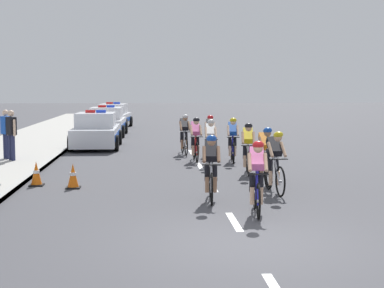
# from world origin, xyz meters

# --- Properties ---
(ground_plane) EXTENTS (160.00, 160.00, 0.00)m
(ground_plane) POSITION_xyz_m (0.00, 0.00, 0.00)
(ground_plane) COLOR #424247
(sidewalk_slab) EXTENTS (4.14, 60.00, 0.12)m
(sidewalk_slab) POSITION_xyz_m (-6.99, 14.00, 0.06)
(sidewalk_slab) COLOR #A3A099
(sidewalk_slab) RESTS_ON ground
(kerb_edge) EXTENTS (0.16, 60.00, 0.13)m
(kerb_edge) POSITION_xyz_m (-5.00, 14.00, 0.07)
(kerb_edge) COLOR #9E9E99
(kerb_edge) RESTS_ON ground
(lane_markings_centre) EXTENTS (0.14, 21.60, 0.01)m
(lane_markings_centre) POSITION_xyz_m (0.00, 7.58, 0.00)
(lane_markings_centre) COLOR white
(lane_markings_centre) RESTS_ON ground
(cyclist_lead) EXTENTS (0.45, 1.72, 1.56)m
(cyclist_lead) POSITION_xyz_m (0.55, 2.20, 0.79)
(cyclist_lead) COLOR black
(cyclist_lead) RESTS_ON ground
(cyclist_second) EXTENTS (0.44, 1.72, 1.56)m
(cyclist_second) POSITION_xyz_m (-0.24, 3.64, 0.79)
(cyclist_second) COLOR black
(cyclist_second) RESTS_ON ground
(cyclist_third) EXTENTS (0.44, 1.72, 1.56)m
(cyclist_third) POSITION_xyz_m (1.40, 4.53, 0.79)
(cyclist_third) COLOR black
(cyclist_third) RESTS_ON ground
(cyclist_fourth) EXTENTS (0.42, 1.72, 1.56)m
(cyclist_fourth) POSITION_xyz_m (1.44, 5.92, 0.79)
(cyclist_fourth) COLOR black
(cyclist_fourth) RESTS_ON ground
(cyclist_fifth) EXTENTS (0.46, 1.72, 1.56)m
(cyclist_fifth) POSITION_xyz_m (1.27, 7.71, 0.79)
(cyclist_fifth) COLOR black
(cyclist_fifth) RESTS_ON ground
(cyclist_sixth) EXTENTS (0.42, 1.72, 1.56)m
(cyclist_sixth) POSITION_xyz_m (0.37, 9.76, 0.79)
(cyclist_sixth) COLOR black
(cyclist_sixth) RESTS_ON ground
(cyclist_seventh) EXTENTS (0.44, 1.72, 1.56)m
(cyclist_seventh) POSITION_xyz_m (1.21, 10.55, 0.79)
(cyclist_seventh) COLOR black
(cyclist_seventh) RESTS_ON ground
(cyclist_eighth) EXTENTS (0.42, 1.72, 1.56)m
(cyclist_eighth) POSITION_xyz_m (-0.05, 10.78, 0.79)
(cyclist_eighth) COLOR black
(cyclist_eighth) RESTS_ON ground
(cyclist_ninth) EXTENTS (0.43, 1.72, 1.56)m
(cyclist_ninth) POSITION_xyz_m (0.62, 12.41, 0.79)
(cyclist_ninth) COLOR black
(cyclist_ninth) RESTS_ON ground
(cyclist_tenth) EXTENTS (0.44, 1.72, 1.56)m
(cyclist_tenth) POSITION_xyz_m (-0.31, 12.96, 0.79)
(cyclist_tenth) COLOR black
(cyclist_tenth) RESTS_ON ground
(police_car_nearest) EXTENTS (2.01, 4.40, 1.59)m
(police_car_nearest) POSITION_xyz_m (-3.87, 15.58, 0.68)
(police_car_nearest) COLOR silver
(police_car_nearest) RESTS_ON ground
(police_car_second) EXTENTS (2.06, 4.43, 1.59)m
(police_car_second) POSITION_xyz_m (-3.87, 21.69, 0.68)
(police_car_second) COLOR white
(police_car_second) RESTS_ON ground
(police_car_third) EXTENTS (2.27, 4.53, 1.59)m
(police_car_third) POSITION_xyz_m (-3.87, 27.51, 0.68)
(police_car_third) COLOR white
(police_car_third) RESTS_ON ground
(traffic_cone_near) EXTENTS (0.36, 0.36, 0.64)m
(traffic_cone_near) POSITION_xyz_m (-3.57, 5.58, 0.31)
(traffic_cone_near) COLOR black
(traffic_cone_near) RESTS_ON ground
(traffic_cone_mid) EXTENTS (0.36, 0.36, 0.64)m
(traffic_cone_mid) POSITION_xyz_m (-4.57, 6.04, 0.31)
(traffic_cone_mid) COLOR black
(traffic_cone_mid) RESTS_ON ground
(spectator_closest) EXTENTS (0.40, 0.45, 1.68)m
(spectator_closest) POSITION_xyz_m (-6.21, 10.53, 1.08)
(spectator_closest) COLOR #23284C
(spectator_closest) RESTS_ON sidewalk_slab
(spectator_middle) EXTENTS (0.40, 0.46, 1.68)m
(spectator_middle) POSITION_xyz_m (-6.50, 10.99, 1.08)
(spectator_middle) COLOR #23284C
(spectator_middle) RESTS_ON sidewalk_slab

